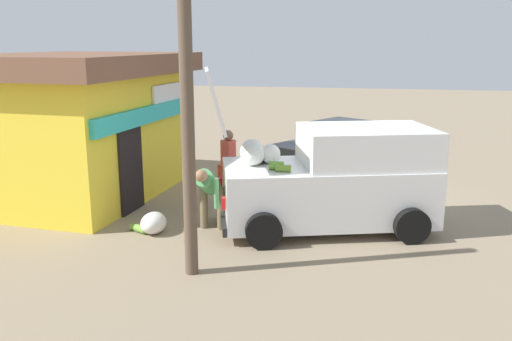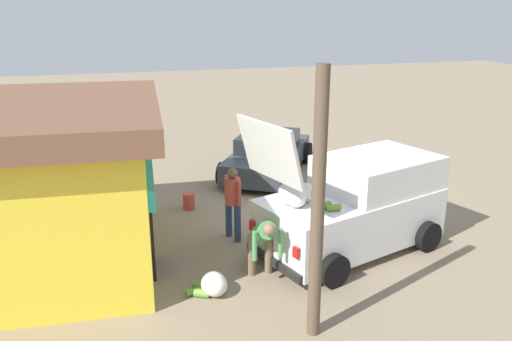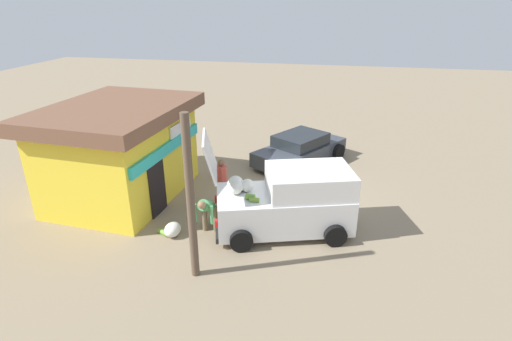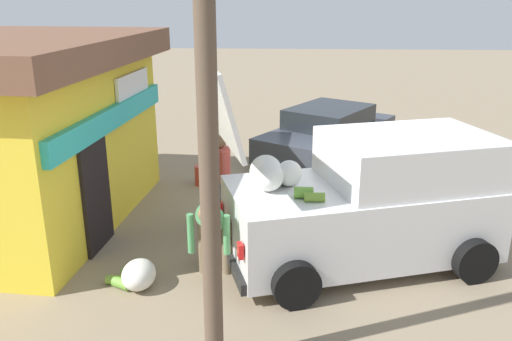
{
  "view_description": "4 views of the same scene",
  "coord_description": "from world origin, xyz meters",
  "px_view_note": "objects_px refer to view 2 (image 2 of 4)",
  "views": [
    {
      "loc": [
        -12.36,
        -0.84,
        3.47
      ],
      "look_at": [
        -0.94,
        1.52,
        0.7
      ],
      "focal_mm": 38.16,
      "sensor_mm": 36.0,
      "label": 1
    },
    {
      "loc": [
        -11.37,
        4.53,
        4.91
      ],
      "look_at": [
        0.16,
        1.15,
        1.07
      ],
      "focal_mm": 36.25,
      "sensor_mm": 36.0,
      "label": 2
    },
    {
      "loc": [
        -12.7,
        -1.45,
        6.41
      ],
      "look_at": [
        0.14,
        1.21,
        0.74
      ],
      "focal_mm": 28.18,
      "sensor_mm": 36.0,
      "label": 3
    },
    {
      "loc": [
        -9.67,
        0.98,
        3.86
      ],
      "look_at": [
        -0.93,
        1.49,
        0.91
      ],
      "focal_mm": 37.01,
      "sensor_mm": 36.0,
      "label": 4
    }
  ],
  "objects_px": {
    "vendor_standing": "(233,199)",
    "customer_bending": "(263,240)",
    "storefront_bar": "(56,182)",
    "unloaded_banana_pile": "(212,285)",
    "paint_bucket": "(189,201)",
    "parked_sedan": "(268,154)",
    "delivery_van": "(356,205)"
  },
  "relations": [
    {
      "from": "vendor_standing",
      "to": "paint_bucket",
      "type": "xyz_separation_m",
      "value": [
        2.0,
        0.66,
        -0.73
      ]
    },
    {
      "from": "parked_sedan",
      "to": "vendor_standing",
      "type": "bearing_deg",
      "value": 153.15
    },
    {
      "from": "storefront_bar",
      "to": "paint_bucket",
      "type": "xyz_separation_m",
      "value": [
        1.99,
        -2.85,
        -1.45
      ]
    },
    {
      "from": "storefront_bar",
      "to": "unloaded_banana_pile",
      "type": "bearing_deg",
      "value": -129.45
    },
    {
      "from": "parked_sedan",
      "to": "unloaded_banana_pile",
      "type": "xyz_separation_m",
      "value": [
        -6.37,
        3.07,
        -0.42
      ]
    },
    {
      "from": "unloaded_banana_pile",
      "to": "paint_bucket",
      "type": "height_order",
      "value": "paint_bucket"
    },
    {
      "from": "storefront_bar",
      "to": "customer_bending",
      "type": "height_order",
      "value": "storefront_bar"
    },
    {
      "from": "vendor_standing",
      "to": "unloaded_banana_pile",
      "type": "distance_m",
      "value": 2.45
    },
    {
      "from": "storefront_bar",
      "to": "delivery_van",
      "type": "distance_m",
      "value": 6.02
    },
    {
      "from": "unloaded_banana_pile",
      "to": "paint_bucket",
      "type": "xyz_separation_m",
      "value": [
        4.13,
        -0.26,
        0.04
      ]
    },
    {
      "from": "storefront_bar",
      "to": "paint_bucket",
      "type": "relative_size",
      "value": 13.36
    },
    {
      "from": "customer_bending",
      "to": "storefront_bar",
      "type": "bearing_deg",
      "value": 62.3
    },
    {
      "from": "parked_sedan",
      "to": "unloaded_banana_pile",
      "type": "relative_size",
      "value": 6.03
    },
    {
      "from": "customer_bending",
      "to": "paint_bucket",
      "type": "height_order",
      "value": "customer_bending"
    },
    {
      "from": "storefront_bar",
      "to": "unloaded_banana_pile",
      "type": "xyz_separation_m",
      "value": [
        -2.13,
        -2.59,
        -1.49
      ]
    },
    {
      "from": "parked_sedan",
      "to": "paint_bucket",
      "type": "distance_m",
      "value": 3.62
    },
    {
      "from": "unloaded_banana_pile",
      "to": "paint_bucket",
      "type": "bearing_deg",
      "value": -3.61
    },
    {
      "from": "vendor_standing",
      "to": "paint_bucket",
      "type": "bearing_deg",
      "value": 18.35
    },
    {
      "from": "unloaded_banana_pile",
      "to": "customer_bending",
      "type": "bearing_deg",
      "value": -77.33
    },
    {
      "from": "storefront_bar",
      "to": "parked_sedan",
      "type": "xyz_separation_m",
      "value": [
        4.24,
        -5.66,
        -1.07
      ]
    },
    {
      "from": "storefront_bar",
      "to": "customer_bending",
      "type": "xyz_separation_m",
      "value": [
        -1.9,
        -3.62,
        -0.85
      ]
    },
    {
      "from": "unloaded_banana_pile",
      "to": "parked_sedan",
      "type": "bearing_deg",
      "value": -25.72
    },
    {
      "from": "storefront_bar",
      "to": "vendor_standing",
      "type": "height_order",
      "value": "storefront_bar"
    },
    {
      "from": "vendor_standing",
      "to": "customer_bending",
      "type": "distance_m",
      "value": 1.91
    },
    {
      "from": "customer_bending",
      "to": "vendor_standing",
      "type": "bearing_deg",
      "value": 3.25
    },
    {
      "from": "vendor_standing",
      "to": "paint_bucket",
      "type": "height_order",
      "value": "vendor_standing"
    },
    {
      "from": "vendor_standing",
      "to": "paint_bucket",
      "type": "distance_m",
      "value": 2.23
    },
    {
      "from": "parked_sedan",
      "to": "vendor_standing",
      "type": "height_order",
      "value": "vendor_standing"
    },
    {
      "from": "delivery_van",
      "to": "customer_bending",
      "type": "xyz_separation_m",
      "value": [
        -0.77,
        2.25,
        -0.14
      ]
    },
    {
      "from": "storefront_bar",
      "to": "customer_bending",
      "type": "bearing_deg",
      "value": -117.7
    },
    {
      "from": "paint_bucket",
      "to": "customer_bending",
      "type": "bearing_deg",
      "value": -168.82
    },
    {
      "from": "delivery_van",
      "to": "customer_bending",
      "type": "distance_m",
      "value": 2.38
    }
  ]
}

